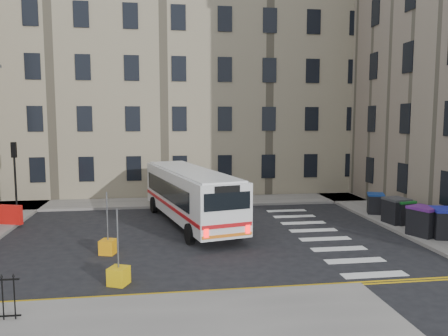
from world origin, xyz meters
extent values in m
plane|color=black|center=(0.00, 0.00, 0.00)|extent=(120.00, 120.00, 0.00)
cube|color=slate|center=(-6.00, 8.60, 0.07)|extent=(36.00, 3.20, 0.15)
cube|color=slate|center=(9.00, 4.00, 0.07)|extent=(2.40, 26.00, 0.15)
cube|color=gray|center=(-7.00, 15.50, 8.00)|extent=(38.00, 10.50, 16.00)
cylinder|color=black|center=(-12.00, 6.50, 1.75)|extent=(0.12, 0.12, 3.20)
cube|color=black|center=(-12.00, 6.50, 3.80)|extent=(0.28, 0.22, 0.90)
cube|color=red|center=(-11.30, 3.30, 0.65)|extent=(1.26, 0.66, 1.00)
cube|color=silver|center=(-2.04, 2.68, 1.66)|extent=(4.77, 10.69, 2.37)
cube|color=black|center=(-3.31, 2.85, 1.85)|extent=(2.03, 8.12, 0.95)
cube|color=black|center=(-0.99, 3.42, 1.85)|extent=(2.03, 8.12, 0.95)
cube|color=black|center=(-3.27, 7.75, 1.90)|extent=(2.04, 0.55, 1.04)
cube|color=black|center=(-0.80, -2.40, 2.13)|extent=(2.04, 0.55, 0.76)
cube|color=#B10F13|center=(-3.20, 2.39, 1.09)|extent=(2.46, 9.96, 0.17)
cube|color=#B10F13|center=(-0.87, 2.96, 1.09)|extent=(2.46, 9.96, 0.17)
cube|color=#FF0C0C|center=(-1.72, -2.64, 0.85)|extent=(0.21, 0.10, 0.38)
cube|color=#FF0C0C|center=(0.12, -2.19, 0.85)|extent=(0.21, 0.10, 0.38)
cylinder|color=black|center=(-4.02, 5.80, 0.47)|extent=(0.48, 0.98, 0.95)
cylinder|color=black|center=(-1.72, 6.36, 0.47)|extent=(0.48, 0.98, 0.95)
cylinder|color=black|center=(-2.32, -1.20, 0.47)|extent=(0.48, 0.98, 0.95)
cylinder|color=black|center=(-0.01, -0.64, 0.47)|extent=(0.48, 0.98, 0.95)
cube|color=black|center=(9.27, -2.25, 0.77)|extent=(1.31, 1.42, 1.24)
cube|color=#1C239B|center=(9.27, -2.25, 1.46)|extent=(1.38, 1.49, 0.13)
cube|color=black|center=(8.56, -1.80, 0.77)|extent=(1.41, 1.49, 1.24)
cube|color=#591E70|center=(8.56, -1.80, 1.46)|extent=(1.48, 1.56, 0.13)
cube|color=black|center=(8.83, 0.60, 0.71)|extent=(1.11, 1.23, 1.12)
cube|color=#197327|center=(8.83, 0.60, 1.33)|extent=(1.17, 1.29, 0.12)
cube|color=black|center=(8.60, 0.71, 0.75)|extent=(1.15, 1.28, 1.20)
cube|color=#343437|center=(8.60, 0.71, 1.41)|extent=(1.20, 1.34, 0.13)
cube|color=black|center=(8.69, 3.10, 0.67)|extent=(1.18, 1.25, 1.05)
cube|color=navy|center=(8.69, 3.10, 1.25)|extent=(1.24, 1.31, 0.11)
cube|color=orange|center=(-5.76, -2.12, 0.30)|extent=(0.75, 0.75, 0.60)
cube|color=gold|center=(-5.00, -5.65, 0.30)|extent=(0.79, 0.79, 0.60)
camera|label=1|loc=(-3.49, -20.22, 5.54)|focal=35.00mm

